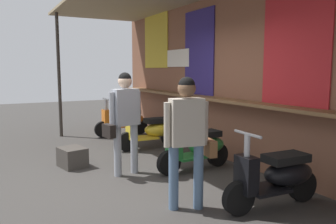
{
  "coord_description": "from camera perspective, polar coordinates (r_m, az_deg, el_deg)",
  "views": [
    {
      "loc": [
        4.57,
        -1.99,
        1.68
      ],
      "look_at": [
        -0.87,
        0.97,
        0.89
      ],
      "focal_mm": 35.85,
      "sensor_mm": 36.0,
      "label": 1
    }
  ],
  "objects": [
    {
      "name": "ground_plane",
      "position": [
        5.26,
        -4.86,
        -11.39
      ],
      "size": [
        26.86,
        26.86,
        0.0
      ],
      "primitive_type": "plane",
      "color": "#383533"
    },
    {
      "name": "market_stall_facade",
      "position": [
        5.96,
        11.38,
        8.53
      ],
      "size": [
        9.59,
        2.63,
        3.25
      ],
      "color": "brown",
      "rests_on": "ground_plane"
    },
    {
      "name": "scooter_orange",
      "position": [
        8.63,
        -7.38,
        -1.4
      ],
      "size": [
        0.46,
        1.4,
        0.97
      ],
      "rotation": [
        0.0,
        0.0,
        -1.58
      ],
      "color": "orange",
      "rests_on": "ground_plane"
    },
    {
      "name": "scooter_yellow",
      "position": [
        7.14,
        -2.6,
        -3.16
      ],
      "size": [
        0.46,
        1.4,
        0.97
      ],
      "rotation": [
        0.0,
        0.0,
        -1.61
      ],
      "color": "gold",
      "rests_on": "ground_plane"
    },
    {
      "name": "scooter_green",
      "position": [
        5.66,
        5.19,
        -5.96
      ],
      "size": [
        0.47,
        1.4,
        0.97
      ],
      "rotation": [
        0.0,
        0.0,
        -1.52
      ],
      "color": "#237533",
      "rests_on": "ground_plane"
    },
    {
      "name": "scooter_black",
      "position": [
        4.38,
        18.17,
        -10.29
      ],
      "size": [
        0.48,
        1.4,
        0.97
      ],
      "rotation": [
        0.0,
        0.0,
        -1.63
      ],
      "color": "black",
      "rests_on": "ground_plane"
    },
    {
      "name": "shopper_with_handbag",
      "position": [
        3.98,
        3.36,
        -3.19
      ],
      "size": [
        0.31,
        0.65,
        1.6
      ],
      "rotation": [
        0.0,
        0.0,
        2.94
      ],
      "color": "slate",
      "rests_on": "ground_plane"
    },
    {
      "name": "shopper_browsing",
      "position": [
        5.32,
        -7.39,
        -0.26
      ],
      "size": [
        0.34,
        0.65,
        1.64
      ],
      "rotation": [
        0.0,
        0.0,
        0.18
      ],
      "color": "#999EA8",
      "rests_on": "ground_plane"
    },
    {
      "name": "merchandise_crate",
      "position": [
        6.08,
        -15.94,
        -7.41
      ],
      "size": [
        0.55,
        0.48,
        0.34
      ],
      "primitive_type": "cube",
      "rotation": [
        0.0,
        0.0,
        0.22
      ],
      "color": "#3D3833",
      "rests_on": "ground_plane"
    }
  ]
}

